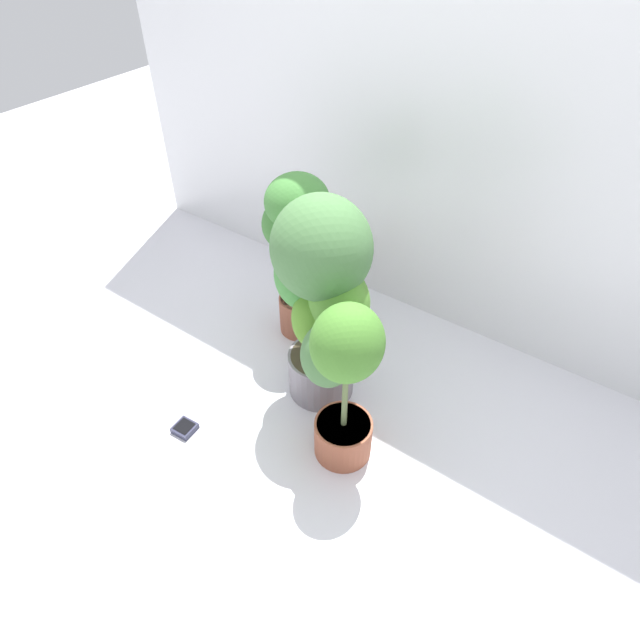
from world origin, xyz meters
TOP-DOWN VIEW (x-y plane):
  - ground_plane at (0.00, 0.00)m, footprint 8.00×8.00m
  - mylar_back_wall at (0.00, 0.86)m, footprint 3.20×0.01m
  - potted_plant_back_left at (-0.30, 0.40)m, footprint 0.39×0.36m
  - potted_plant_front_right at (0.23, -0.05)m, footprint 0.35×0.29m
  - potted_plant_center at (0.01, 0.14)m, footprint 0.48×0.47m
  - hygrometer_box at (-0.30, -0.34)m, footprint 0.09×0.09m

SIDE VIEW (x-z plane):
  - ground_plane at x=0.00m, z-range 0.00..0.00m
  - hygrometer_box at x=-0.30m, z-range 0.00..0.03m
  - potted_plant_front_right at x=0.23m, z-range 0.06..0.76m
  - potted_plant_back_left at x=-0.30m, z-range 0.10..0.88m
  - potted_plant_center at x=0.01m, z-range 0.10..0.99m
  - mylar_back_wall at x=0.00m, z-range 0.00..2.00m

